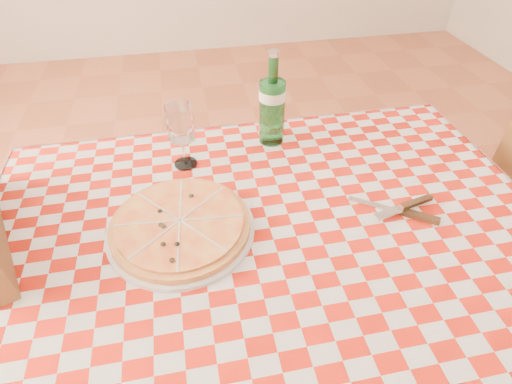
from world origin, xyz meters
TOP-DOWN VIEW (x-y plane):
  - dining_table at (0.00, 0.00)m, footprint 1.20×0.80m
  - tablecloth at (0.00, 0.00)m, footprint 1.30×0.90m
  - pizza_plate at (-0.20, 0.03)m, footprint 0.36×0.36m
  - water_bottle at (0.08, 0.34)m, footprint 0.10×0.10m
  - wine_glass at (-0.17, 0.28)m, footprint 0.08×0.08m
  - cutlery at (0.31, -0.01)m, footprint 0.25×0.21m

SIDE VIEW (x-z plane):
  - dining_table at x=0.00m, z-range 0.28..1.03m
  - tablecloth at x=0.00m, z-range 0.75..0.76m
  - cutlery at x=0.31m, z-range 0.76..0.78m
  - pizza_plate at x=-0.20m, z-range 0.76..0.80m
  - wine_glass at x=-0.17m, z-range 0.76..0.93m
  - water_bottle at x=0.08m, z-range 0.76..1.02m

